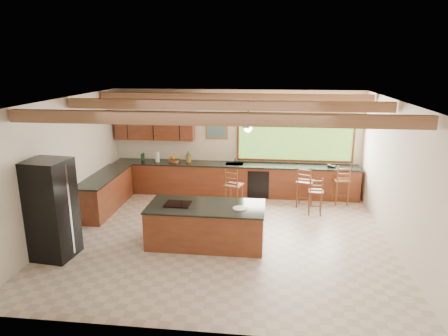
# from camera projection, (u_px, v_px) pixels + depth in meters

# --- Properties ---
(ground) EXTENTS (7.20, 7.20, 0.00)m
(ground) POSITION_uv_depth(u_px,v_px,m) (223.00, 236.00, 8.90)
(ground) COLOR beige
(ground) RESTS_ON ground
(room_shell) EXTENTS (7.27, 6.54, 3.02)m
(room_shell) POSITION_uv_depth(u_px,v_px,m) (219.00, 133.00, 8.96)
(room_shell) COLOR #EFE3CE
(room_shell) RESTS_ON ground
(counter_run) EXTENTS (7.12, 3.10, 1.27)m
(counter_run) POSITION_uv_depth(u_px,v_px,m) (204.00, 182.00, 11.29)
(counter_run) COLOR brown
(counter_run) RESTS_ON ground
(island) EXTENTS (2.46, 1.17, 0.87)m
(island) POSITION_uv_depth(u_px,v_px,m) (206.00, 224.00, 8.46)
(island) COLOR brown
(island) RESTS_ON ground
(refrigerator) EXTENTS (0.85, 0.83, 1.98)m
(refrigerator) POSITION_uv_depth(u_px,v_px,m) (51.00, 209.00, 7.77)
(refrigerator) COLOR black
(refrigerator) RESTS_ON ground
(bar_stool_a) EXTENTS (0.52, 0.52, 1.16)m
(bar_stool_a) POSITION_uv_depth(u_px,v_px,m) (234.00, 186.00, 10.19)
(bar_stool_a) COLOR brown
(bar_stool_a) RESTS_ON ground
(bar_stool_b) EXTENTS (0.39, 0.39, 1.01)m
(bar_stool_b) POSITION_uv_depth(u_px,v_px,m) (316.00, 192.00, 9.99)
(bar_stool_b) COLOR brown
(bar_stool_b) RESTS_ON ground
(bar_stool_c) EXTENTS (0.51, 0.51, 1.16)m
(bar_stool_c) POSITION_uv_depth(u_px,v_px,m) (305.00, 183.00, 10.48)
(bar_stool_c) COLOR brown
(bar_stool_c) RESTS_ON ground
(bar_stool_d) EXTENTS (0.45, 0.45, 1.12)m
(bar_stool_d) POSITION_uv_depth(u_px,v_px,m) (342.00, 181.00, 10.70)
(bar_stool_d) COLOR brown
(bar_stool_d) RESTS_ON ground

